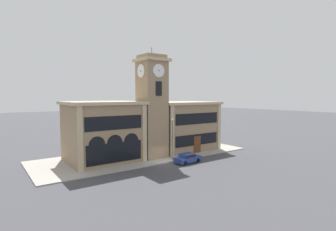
% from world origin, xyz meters
% --- Properties ---
extents(ground_plane, '(300.00, 300.00, 0.00)m').
position_xyz_m(ground_plane, '(0.00, 0.00, 0.00)').
color(ground_plane, '#424247').
extents(sidewalk_kerb, '(35.45, 12.99, 0.15)m').
position_xyz_m(sidewalk_kerb, '(0.00, 6.50, 0.07)').
color(sidewalk_kerb, '#A39E93').
rests_on(sidewalk_kerb, ground_plane).
extents(clock_tower, '(4.55, 4.55, 17.55)m').
position_xyz_m(clock_tower, '(-0.00, 4.33, 8.23)').
color(clock_tower, '#937A5B').
rests_on(clock_tower, ground_plane).
extents(town_hall_left_wing, '(10.90, 9.28, 9.13)m').
position_xyz_m(town_hall_left_wing, '(-7.33, 6.66, 4.59)').
color(town_hall_left_wing, '#937A5B').
rests_on(town_hall_left_wing, ground_plane).
extents(town_hall_right_wing, '(12.20, 9.28, 8.88)m').
position_xyz_m(town_hall_right_wing, '(7.98, 6.67, 4.47)').
color(town_hall_right_wing, '#937A5B').
rests_on(town_hall_right_wing, ground_plane).
extents(parked_car_near, '(4.25, 2.09, 1.42)m').
position_xyz_m(parked_car_near, '(2.46, -1.59, 0.74)').
color(parked_car_near, navy).
rests_on(parked_car_near, ground_plane).
extents(street_lamp, '(0.36, 0.36, 6.37)m').
position_xyz_m(street_lamp, '(1.36, 0.73, 4.27)').
color(street_lamp, '#4C4C51').
rests_on(street_lamp, sidewalk_kerb).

